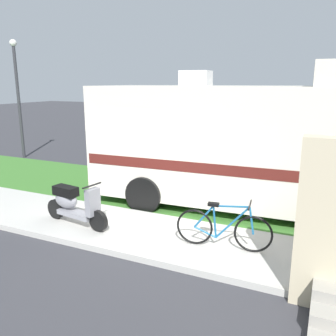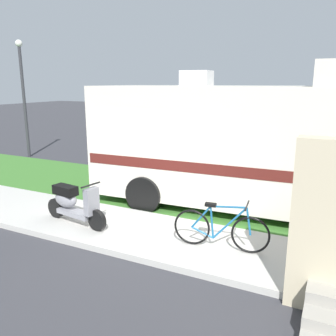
{
  "view_description": "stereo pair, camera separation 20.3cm",
  "coord_description": "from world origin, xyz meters",
  "px_view_note": "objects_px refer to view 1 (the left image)",
  "views": [
    {
      "loc": [
        3.61,
        -7.08,
        3.08
      ],
      "look_at": [
        0.22,
        0.3,
        1.1
      ],
      "focal_mm": 37.69,
      "sensor_mm": 36.0,
      "label": 1
    },
    {
      "loc": [
        3.8,
        -7.0,
        3.08
      ],
      "look_at": [
        0.22,
        0.3,
        1.1
      ],
      "focal_mm": 37.69,
      "sensor_mm": 36.0,
      "label": 2
    }
  ],
  "objects_px": {
    "motorhome_rv": "(240,142)",
    "street_lamp_post": "(18,89)",
    "bicycle": "(223,228)",
    "scooter": "(73,204)",
    "pickup_truck_near": "(255,141)"
  },
  "relations": [
    {
      "from": "motorhome_rv",
      "to": "bicycle",
      "type": "height_order",
      "value": "motorhome_rv"
    },
    {
      "from": "scooter",
      "to": "street_lamp_post",
      "type": "bearing_deg",
      "value": 143.24
    },
    {
      "from": "scooter",
      "to": "bicycle",
      "type": "relative_size",
      "value": 0.99
    },
    {
      "from": "scooter",
      "to": "bicycle",
      "type": "xyz_separation_m",
      "value": [
        3.22,
        0.22,
        -0.07
      ]
    },
    {
      "from": "bicycle",
      "to": "street_lamp_post",
      "type": "bearing_deg",
      "value": 154.12
    },
    {
      "from": "motorhome_rv",
      "to": "street_lamp_post",
      "type": "height_order",
      "value": "street_lamp_post"
    },
    {
      "from": "motorhome_rv",
      "to": "street_lamp_post",
      "type": "xyz_separation_m",
      "value": [
        -9.64,
        2.25,
        1.16
      ]
    },
    {
      "from": "bicycle",
      "to": "street_lamp_post",
      "type": "relative_size",
      "value": 0.37
    },
    {
      "from": "scooter",
      "to": "pickup_truck_near",
      "type": "xyz_separation_m",
      "value": [
        2.31,
        7.5,
        0.37
      ]
    },
    {
      "from": "scooter",
      "to": "bicycle",
      "type": "height_order",
      "value": "scooter"
    },
    {
      "from": "motorhome_rv",
      "to": "pickup_truck_near",
      "type": "relative_size",
      "value": 1.37
    },
    {
      "from": "bicycle",
      "to": "pickup_truck_near",
      "type": "height_order",
      "value": "pickup_truck_near"
    },
    {
      "from": "bicycle",
      "to": "motorhome_rv",
      "type": "bearing_deg",
      "value": 98.36
    },
    {
      "from": "pickup_truck_near",
      "to": "street_lamp_post",
      "type": "bearing_deg",
      "value": -165.16
    },
    {
      "from": "pickup_truck_near",
      "to": "bicycle",
      "type": "bearing_deg",
      "value": -82.86
    }
  ]
}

